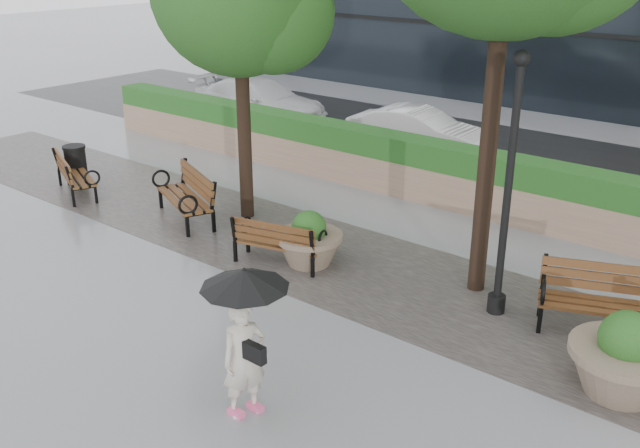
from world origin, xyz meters
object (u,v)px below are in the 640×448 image
Objects in this scene: bench_0 at (76,183)px; trash_bin at (76,166)px; bench_2 at (279,251)px; bench_3 at (604,315)px; bench_1 at (186,206)px; planter_left at (309,244)px; car_left at (260,101)px; car_right at (418,132)px; lamppost at (506,206)px; pedestrian at (245,328)px; planter_right at (623,363)px.

bench_0 is 0.84m from trash_bin.
bench_3 reaches higher than bench_2.
planter_left is at bearing 21.86° from bench_1.
bench_3 reaches higher than trash_bin.
car_left is (-8.18, 7.33, 0.29)m from planter_left.
car_left is (-1.56, 7.80, 0.41)m from bench_0.
car_left is 1.23× the size of car_right.
trash_bin is at bearing -177.44° from lamppost.
bench_0 is 0.39× the size of car_left.
bench_3 is at bearing 14.97° from lamppost.
pedestrian reaches higher than car_right.
bench_2 is 6.92m from trash_bin.
planter_right is 1.57× the size of trash_bin.
pedestrian reaches higher than trash_bin.
bench_2 is at bearing 14.66° from bench_1.
car_left is (-0.88, 7.34, 0.24)m from trash_bin.
bench_2 is 0.37× the size of car_left.
pedestrian reaches higher than planter_left.
planter_left is 0.32× the size of car_right.
bench_0 is 0.48× the size of car_right.
bench_1 reaches higher than bench_3.
planter_right is at bearing -157.91° from bench_0.
planter_right is (9.12, -0.58, 0.15)m from bench_1.
lamppost is (-2.23, 1.00, 1.35)m from planter_right.
bench_1 is 1.19× the size of bench_2.
pedestrian reaches higher than bench_2.
lamppost reaches higher than trash_bin.
bench_2 is 4.25m from lamppost.
planter_right is at bearing -23.25° from pedestrian.
bench_1 is at bearing 163.33° from bench_3.
lamppost reaches higher than bench_2.
bench_2 is at bearing 170.92° from bench_3.
trash_bin is at bearing 161.90° from bench_3.
pedestrian reaches higher than car_left.
pedestrian is at bearing -178.61° from bench_0.
planter_left is 5.72m from planter_right.
car_right reaches higher than bench_1.
trash_bin is 0.22× the size of lamppost.
bench_0 is 1.33× the size of planter_right.
bench_0 is 0.95× the size of pedestrian.
bench_0 reaches higher than bench_2.
bench_1 is 8.70m from car_left.
bench_1 is at bearing 176.33° from planter_right.
planter_left is at bearing -172.15° from lamppost.
bench_3 is at bearing -119.73° from car_left.
bench_3 is 0.43× the size of car_left.
bench_2 is at bearing 178.66° from planter_right.
car_left reaches higher than planter_left.
bench_0 is at bearing -147.59° from bench_1.
bench_1 is at bearing 178.89° from planter_left.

